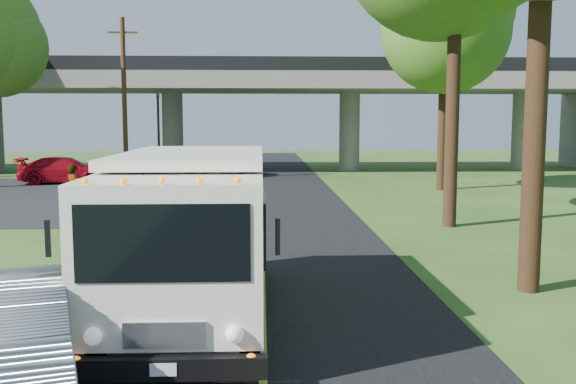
{
  "coord_description": "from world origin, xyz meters",
  "views": [
    {
      "loc": [
        -0.01,
        -11.74,
        3.54
      ],
      "look_at": [
        0.7,
        5.26,
        1.6
      ],
      "focal_mm": 40.0,
      "sensor_mm": 36.0,
      "label": 1
    }
  ],
  "objects": [
    {
      "name": "utility_pole",
      "position": [
        -7.5,
        24.0,
        4.59
      ],
      "size": [
        1.6,
        0.26,
        9.0
      ],
      "color": "#472D19",
      "rests_on": "ground"
    },
    {
      "name": "lane_line",
      "position": [
        0.0,
        10.0,
        0.03
      ],
      "size": [
        0.12,
        90.0,
        0.01
      ],
      "primitive_type": "cube",
      "color": "gold",
      "rests_on": "road"
    },
    {
      "name": "silver_sedan",
      "position": [
        -3.28,
        -3.85,
        0.76
      ],
      "size": [
        3.07,
        4.9,
        1.52
      ],
      "primitive_type": "imported",
      "rotation": [
        0.0,
        0.0,
        0.34
      ],
      "color": "gray",
      "rests_on": "ground"
    },
    {
      "name": "tree_right_far",
      "position": [
        9.21,
        19.84,
        8.3
      ],
      "size": [
        5.77,
        5.67,
        10.99
      ],
      "color": "#382314",
      "rests_on": "ground"
    },
    {
      "name": "step_van",
      "position": [
        -1.26,
        -0.47,
        1.6
      ],
      "size": [
        2.62,
        7.0,
        2.94
      ],
      "rotation": [
        0.0,
        0.0,
        0.0
      ],
      "color": "silver",
      "rests_on": "ground"
    },
    {
      "name": "red_sedan",
      "position": [
        -10.75,
        23.85,
        0.74
      ],
      "size": [
        5.25,
        2.48,
        1.48
      ],
      "primitive_type": "imported",
      "rotation": [
        0.0,
        0.0,
        1.65
      ],
      "color": "#9F0917",
      "rests_on": "ground"
    },
    {
      "name": "traffic_signal",
      "position": [
        -6.0,
        26.0,
        3.2
      ],
      "size": [
        0.18,
        0.22,
        5.2
      ],
      "color": "black",
      "rests_on": "ground"
    },
    {
      "name": "overpass",
      "position": [
        0.0,
        32.0,
        4.56
      ],
      "size": [
        54.0,
        10.0,
        7.3
      ],
      "color": "slate",
      "rests_on": "ground"
    },
    {
      "name": "road",
      "position": [
        0.0,
        10.0,
        0.01
      ],
      "size": [
        7.0,
        90.0,
        0.02
      ],
      "primitive_type": "cube",
      "color": "black",
      "rests_on": "ground"
    },
    {
      "name": "pedestrian",
      "position": [
        -6.89,
        11.89,
        0.95
      ],
      "size": [
        0.83,
        0.75,
        1.9
      ],
      "primitive_type": "imported",
      "rotation": [
        0.0,
        0.0,
        2.61
      ],
      "color": "gray",
      "rests_on": "ground"
    },
    {
      "name": "ground",
      "position": [
        0.0,
        0.0,
        0.0
      ],
      "size": [
        120.0,
        120.0,
        0.0
      ],
      "primitive_type": "plane",
      "color": "#29491A",
      "rests_on": "ground"
    },
    {
      "name": "parking_lot",
      "position": [
        -11.0,
        18.0,
        0.01
      ],
      "size": [
        16.0,
        18.0,
        0.01
      ],
      "primitive_type": "cube",
      "color": "black",
      "rests_on": "ground"
    }
  ]
}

